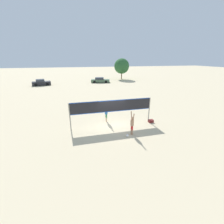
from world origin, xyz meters
TOP-DOWN VIEW (x-y plane):
  - ground_plane at (0.00, 0.00)m, footprint 200.00×200.00m
  - volleyball_net at (0.00, 0.00)m, footprint 7.66×0.09m
  - player_spiker at (1.18, -2.07)m, footprint 0.28×0.68m
  - player_blocker at (-0.31, 1.12)m, footprint 0.28×0.68m
  - volleyball at (0.69, -2.41)m, footprint 0.23×0.23m
  - gear_bag at (3.97, -0.23)m, footprint 0.46×0.35m
  - parked_car_near at (-10.54, 25.80)m, footprint 4.28×2.48m
  - parked_car_mid at (3.66, 26.61)m, footprint 5.04×2.85m
  - tree_left_cluster at (11.10, 31.56)m, footprint 4.42×4.42m

SIDE VIEW (x-z plane):
  - ground_plane at x=0.00m, z-range 0.00..0.00m
  - volleyball at x=0.69m, z-range 0.00..0.23m
  - gear_bag at x=3.97m, z-range 0.00..0.28m
  - parked_car_mid at x=3.66m, z-range -0.06..1.25m
  - parked_car_near at x=-10.54m, z-range -0.07..1.34m
  - player_spiker at x=1.18m, z-range 0.04..2.01m
  - player_blocker at x=-0.31m, z-range 0.04..2.02m
  - volleyball_net at x=0.00m, z-range 0.57..3.08m
  - tree_left_cluster at x=11.10m, z-range 0.80..6.83m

